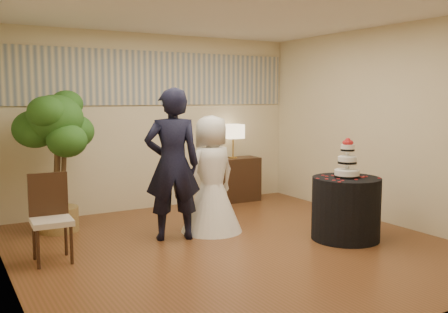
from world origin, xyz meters
TOP-DOWN VIEW (x-y plane):
  - floor at (0.00, 0.00)m, footprint 5.00×5.00m
  - ceiling at (0.00, 0.00)m, footprint 5.00×5.00m
  - wall_back at (0.00, 2.50)m, footprint 5.00×0.06m
  - wall_front at (0.00, -2.50)m, footprint 5.00×0.06m
  - wall_left at (-2.50, 0.00)m, footprint 0.06×5.00m
  - wall_right at (2.50, 0.00)m, footprint 0.06×5.00m
  - mural_border at (0.00, 2.48)m, footprint 4.90×0.02m
  - groom at (-0.50, 0.65)m, footprint 0.80×0.64m
  - bride at (0.10, 0.73)m, footprint 0.98×0.98m
  - cake_table at (1.39, -0.46)m, footprint 1.13×1.13m
  - wedding_cake at (1.39, -0.46)m, footprint 0.32×0.32m
  - console at (1.36, 2.26)m, footprint 0.93×0.45m
  - table_lamp at (1.36, 2.26)m, footprint 0.29×0.29m
  - ficus_tree at (-1.69, 1.75)m, footprint 1.24×1.24m
  - side_chair at (-2.02, 0.49)m, footprint 0.46×0.48m

SIDE VIEW (x-z plane):
  - floor at x=0.00m, z-range 0.00..0.00m
  - console at x=1.36m, z-range 0.00..0.76m
  - cake_table at x=1.39m, z-range 0.00..0.79m
  - side_chair at x=-2.02m, z-range 0.00..0.97m
  - bride at x=0.10m, z-range 0.00..1.56m
  - groom at x=-0.50m, z-range 0.00..1.92m
  - ficus_tree at x=-1.69m, z-range 0.00..1.94m
  - wedding_cake at x=1.39m, z-range 0.79..1.30m
  - table_lamp at x=1.36m, z-range 0.76..1.34m
  - wall_back at x=0.00m, z-range 0.00..2.80m
  - wall_front at x=0.00m, z-range 0.00..2.80m
  - wall_left at x=-2.50m, z-range 0.00..2.80m
  - wall_right at x=2.50m, z-range 0.00..2.80m
  - mural_border at x=0.00m, z-range 1.68..2.52m
  - ceiling at x=0.00m, z-range 2.80..2.80m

